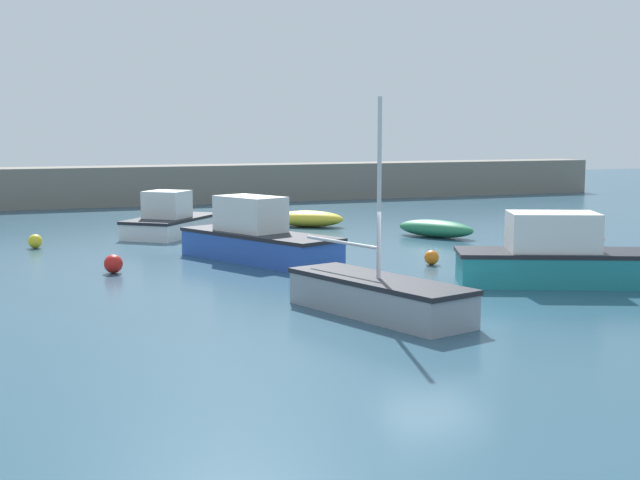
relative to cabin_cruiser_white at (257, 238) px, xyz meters
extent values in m
cube|color=#284C60|center=(1.11, -10.19, -0.87)|extent=(120.00, 120.00, 0.20)
cube|color=slate|center=(1.11, 23.67, 0.36)|extent=(59.66, 2.81, 2.25)
cube|color=#2D56B7|center=(0.05, -0.12, -0.34)|extent=(4.19, 6.47, 0.85)
cube|color=black|center=(0.05, -0.12, 0.14)|extent=(4.27, 6.60, 0.12)
cube|color=silver|center=(-0.13, 0.31, 0.74)|extent=(2.22, 2.73, 1.32)
ellipsoid|color=#287A4C|center=(8.80, 3.52, -0.41)|extent=(2.76, 3.62, 0.71)
cube|color=gray|center=(0.01, -9.54, -0.37)|extent=(2.90, 5.34, 0.79)
cube|color=black|center=(0.01, -9.54, 0.08)|extent=(2.96, 5.45, 0.12)
cylinder|color=silver|center=(0.01, -9.54, 2.22)|extent=(0.10, 0.10, 4.41)
cylinder|color=silver|center=(-0.37, -8.20, 0.86)|extent=(0.85, 2.71, 0.08)
cube|color=white|center=(-1.17, 8.10, -0.44)|extent=(4.73, 5.00, 0.65)
cube|color=black|center=(-1.17, 8.10, -0.05)|extent=(4.82, 5.10, 0.12)
cube|color=silver|center=(-1.40, 7.83, 0.50)|extent=(2.19, 2.18, 1.23)
ellipsoid|color=yellow|center=(5.33, 9.07, -0.40)|extent=(3.43, 3.04, 0.73)
cube|color=teal|center=(6.88, -7.70, -0.34)|extent=(6.45, 4.32, 0.85)
cube|color=black|center=(6.88, -7.70, 0.14)|extent=(6.58, 4.40, 0.12)
cube|color=silver|center=(6.45, -7.51, 0.70)|extent=(2.93, 2.51, 1.23)
sphere|color=red|center=(-4.93, -0.88, -0.48)|extent=(0.58, 0.58, 0.58)
sphere|color=orange|center=(5.04, -2.99, -0.53)|extent=(0.48, 0.48, 0.48)
sphere|color=#EA668C|center=(13.14, -1.20, -0.50)|extent=(0.54, 0.54, 0.54)
sphere|color=yellow|center=(-6.76, 6.02, -0.51)|extent=(0.52, 0.52, 0.52)
camera|label=1|loc=(-8.99, -28.49, 3.70)|focal=50.00mm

